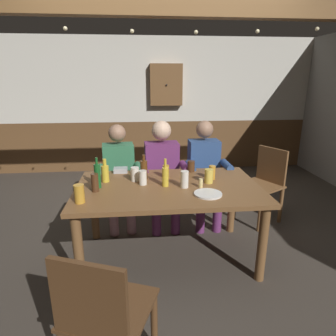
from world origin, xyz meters
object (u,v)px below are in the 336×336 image
(bottle_1, at_px, (105,173))
(pint_glass_6, at_px, (191,166))
(table_candle, at_px, (201,183))
(bottle_2, at_px, (98,175))
(plate_0, at_px, (208,194))
(chair_empty_near_right, at_px, (103,316))
(pint_glass_1, at_px, (143,178))
(bottle_0, at_px, (144,169))
(dining_table, at_px, (168,196))
(bottle_3, at_px, (165,176))
(pint_glass_3, at_px, (95,183))
(chair_empty_near_left, at_px, (264,182))
(pint_glass_0, at_px, (209,176))
(pint_glass_4, at_px, (166,171))
(wall_dart_cabinet, at_px, (166,85))
(pint_glass_2, at_px, (79,194))
(person_2, at_px, (205,169))
(person_0, at_px, (119,172))
(pint_glass_5, at_px, (135,174))
(pint_glass_7, at_px, (212,172))
(condiment_caddy, at_px, (121,170))
(pint_glass_8, at_px, (185,179))
(person_1, at_px, (162,169))

(bottle_1, distance_m, pint_glass_6, 0.89)
(table_candle, xyz_separation_m, bottle_2, (-0.91, 0.08, 0.07))
(plate_0, height_order, pint_glass_6, pint_glass_6)
(chair_empty_near_right, bearing_deg, pint_glass_1, 100.47)
(table_candle, height_order, bottle_0, bottle_0)
(dining_table, xyz_separation_m, bottle_0, (-0.21, 0.21, 0.19))
(plate_0, distance_m, bottle_3, 0.42)
(pint_glass_3, bearing_deg, chair_empty_near_left, 22.24)
(bottle_1, bearing_deg, pint_glass_0, -7.49)
(plate_0, xyz_separation_m, pint_glass_4, (-0.31, 0.48, 0.05))
(wall_dart_cabinet, bearing_deg, chair_empty_near_right, -99.89)
(plate_0, xyz_separation_m, pint_glass_2, (-1.04, -0.06, 0.07))
(person_2, distance_m, pint_glass_3, 1.39)
(chair_empty_near_left, xyz_separation_m, pint_glass_3, (-1.85, -0.76, 0.34))
(bottle_2, bearing_deg, pint_glass_3, -97.86)
(dining_table, distance_m, pint_glass_1, 0.29)
(table_candle, relative_size, pint_glass_6, 0.70)
(bottle_3, xyz_separation_m, pint_glass_6, (0.30, 0.40, -0.04))
(person_0, relative_size, pint_glass_5, 8.85)
(pint_glass_1, bearing_deg, pint_glass_2, -144.07)
(pint_glass_2, distance_m, pint_glass_7, 1.25)
(chair_empty_near_left, xyz_separation_m, pint_glass_1, (-1.44, -0.62, 0.32))
(pint_glass_2, bearing_deg, condiment_caddy, 69.61)
(pint_glass_4, bearing_deg, table_candle, -47.21)
(bottle_1, distance_m, bottle_2, 0.16)
(condiment_caddy, distance_m, bottle_3, 0.62)
(chair_empty_near_left, bearing_deg, pint_glass_1, 84.01)
(person_2, height_order, bottle_1, person_2)
(bottle_0, relative_size, pint_glass_1, 1.81)
(plate_0, height_order, pint_glass_5, pint_glass_5)
(chair_empty_near_right, relative_size, pint_glass_1, 6.62)
(pint_glass_3, height_order, pint_glass_4, pint_glass_3)
(plate_0, bearing_deg, pint_glass_8, 132.06)
(plate_0, distance_m, bottle_1, 0.98)
(table_candle, height_order, pint_glass_3, pint_glass_3)
(chair_empty_near_left, height_order, pint_glass_7, chair_empty_near_left)
(condiment_caddy, bearing_deg, chair_empty_near_right, -90.33)
(pint_glass_2, height_order, wall_dart_cabinet, wall_dart_cabinet)
(person_0, xyz_separation_m, pint_glass_4, (0.49, -0.49, 0.15))
(person_1, xyz_separation_m, pint_glass_2, (-0.73, -1.03, 0.14))
(chair_empty_near_right, xyz_separation_m, condiment_caddy, (0.01, 1.65, 0.28))
(bottle_3, bearing_deg, person_2, 53.94)
(bottle_1, xyz_separation_m, bottle_2, (-0.05, -0.15, 0.03))
(pint_glass_4, relative_size, wall_dart_cabinet, 0.18)
(chair_empty_near_left, distance_m, pint_glass_3, 2.03)
(dining_table, distance_m, bottle_3, 0.19)
(dining_table, relative_size, person_2, 1.38)
(table_candle, distance_m, wall_dart_cabinet, 2.95)
(bottle_0, xyz_separation_m, pint_glass_0, (0.60, -0.17, -0.03))
(table_candle, bearing_deg, pint_glass_7, 53.92)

